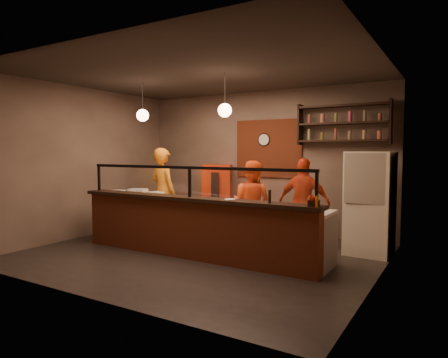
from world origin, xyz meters
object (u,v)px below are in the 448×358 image
Objects in this scene: cook_mid at (252,204)px; red_cooler at (217,197)px; pepper_mill at (270,196)px; pizza_dough at (224,204)px; condiment_caddy at (314,203)px; cook_left at (163,192)px; cook_right at (304,203)px; fridge at (370,203)px; wall_clock at (264,140)px.

red_cooler is at bearing -35.96° from cook_mid.
pepper_mill is (2.47, -2.48, 0.40)m from red_cooler.
condiment_caddy reaches higher than pizza_dough.
red_cooler is 2.33m from pizza_dough.
pepper_mill is (3.05, -1.19, 0.20)m from cook_left.
cook_mid reaches higher than pizza_dough.
cook_mid is 0.97× the size of cook_right.
red_cooler is (-1.51, 1.18, -0.07)m from cook_mid.
pizza_dough is 2.90× the size of pepper_mill.
red_cooler is (-2.37, 0.66, -0.09)m from cook_right.
cook_right reaches higher than condiment_caddy.
red_cooler is at bearing 134.94° from pepper_mill.
cook_mid reaches higher than condiment_caddy.
fridge is at bearing -157.62° from cook_left.
pizza_dough is at bearing 77.85° from cook_mid.
cook_mid is at bearing 28.32° from cook_right.
red_cooler is (-1.07, -0.31, -1.34)m from wall_clock.
pepper_mill reaches higher than pizza_dough.
wall_clock is 0.52× the size of pizza_dough.
pepper_mill is (-0.70, 0.03, 0.05)m from condiment_caddy.
cook_mid is 1.65m from pepper_mill.
fridge is (2.06, 0.57, 0.09)m from cook_mid.
condiment_caddy is at bearing 110.45° from cook_right.
cook_left is 3.28m from pepper_mill.
cook_mid is at bearing -161.89° from fridge.
condiment_caddy is (2.10, -2.82, -0.99)m from wall_clock.
cook_right is at bearing -154.81° from cook_left.
wall_clock reaches higher than pizza_dough.
fridge is 9.26× the size of pepper_mill.
condiment_caddy is at bearing -99.26° from fridge.
condiment_caddy is (0.80, -1.85, 0.25)m from cook_right.
wall_clock is at bearing -39.60° from cook_right.
condiment_caddy is (3.75, -1.22, 0.15)m from cook_left.
cook_left reaches higher than cook_right.
fridge reaches higher than cook_mid.
cook_left is 2.00m from pizza_dough.
fridge is at bearing 59.65° from pepper_mill.
fridge is 2.60m from pizza_dough.
fridge is 2.18m from pepper_mill.
pizza_dough is at bearing -147.14° from fridge.
wall_clock is 1.51× the size of pepper_mill.
cook_left is at bearing 158.71° from pepper_mill.
fridge reaches higher than cook_right.
red_cooler is at bearing 124.62° from pizza_dough.
cook_left is 2.09m from cook_mid.
wall_clock reaches higher than cook_mid.
red_cooler is at bearing 172.99° from fridge.
condiment_caddy is at bearing -17.74° from pizza_dough.
cook_left is 1.12× the size of cook_right.
wall_clock is 2.91m from fridge.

